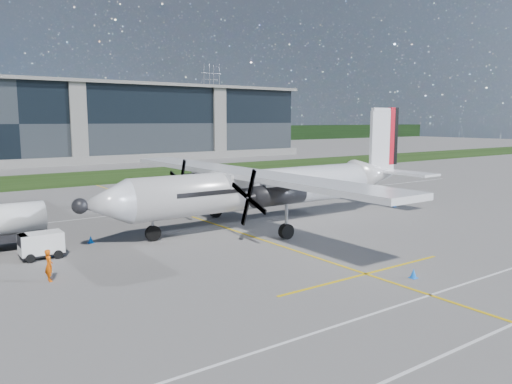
# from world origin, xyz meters

# --- Properties ---
(ground) EXTENTS (400.00, 400.00, 0.00)m
(ground) POSITION_xyz_m (0.00, 40.00, 0.00)
(ground) COLOR slate
(ground) RESTS_ON ground
(grass_strip) EXTENTS (400.00, 18.00, 0.04)m
(grass_strip) POSITION_xyz_m (0.00, 48.00, 0.02)
(grass_strip) COLOR black
(grass_strip) RESTS_ON ground
(terminal_building) EXTENTS (120.00, 20.00, 15.00)m
(terminal_building) POSITION_xyz_m (0.00, 80.00, 7.50)
(terminal_building) COLOR black
(terminal_building) RESTS_ON ground
(pylon_east) EXTENTS (9.00, 4.60, 30.00)m
(pylon_east) POSITION_xyz_m (85.00, 150.00, 15.00)
(pylon_east) COLOR gray
(pylon_east) RESTS_ON ground
(yellow_taxiway_centerline) EXTENTS (0.20, 70.00, 0.01)m
(yellow_taxiway_centerline) POSITION_xyz_m (3.00, 10.00, 0.01)
(yellow_taxiway_centerline) COLOR yellow
(yellow_taxiway_centerline) RESTS_ON ground
(white_lane_line) EXTENTS (90.00, 0.15, 0.01)m
(white_lane_line) POSITION_xyz_m (0.00, -14.00, 0.01)
(white_lane_line) COLOR white
(white_lane_line) RESTS_ON ground
(turboprop_aircraft) EXTENTS (29.97, 31.08, 9.32)m
(turboprop_aircraft) POSITION_xyz_m (6.75, 7.47, 4.66)
(turboprop_aircraft) COLOR white
(turboprop_aircraft) RESTS_ON ground
(baggage_tug) EXTENTS (2.57, 1.54, 1.54)m
(baggage_tug) POSITION_xyz_m (-10.41, 7.34, 0.77)
(baggage_tug) COLOR white
(baggage_tug) RESTS_ON ground
(ground_crew_person) EXTENTS (0.56, 0.78, 1.90)m
(ground_crew_person) POSITION_xyz_m (-11.08, 2.54, 0.95)
(ground_crew_person) COLOR #F25907
(ground_crew_person) RESTS_ON ground
(safety_cone_tail) EXTENTS (0.36, 0.36, 0.50)m
(safety_cone_tail) POSITION_xyz_m (20.90, 6.78, 0.25)
(safety_cone_tail) COLOR #0E6BF3
(safety_cone_tail) RESTS_ON ground
(safety_cone_nose_stbd) EXTENTS (0.36, 0.36, 0.50)m
(safety_cone_nose_stbd) POSITION_xyz_m (-6.88, 9.37, 0.25)
(safety_cone_nose_stbd) COLOR #0E6BF3
(safety_cone_nose_stbd) RESTS_ON ground
(safety_cone_fwd) EXTENTS (0.36, 0.36, 0.50)m
(safety_cone_fwd) POSITION_xyz_m (-9.91, 7.50, 0.25)
(safety_cone_fwd) COLOR #0E6BF3
(safety_cone_fwd) RESTS_ON ground
(safety_cone_portwing) EXTENTS (0.36, 0.36, 0.50)m
(safety_cone_portwing) POSITION_xyz_m (4.50, -7.90, 0.25)
(safety_cone_portwing) COLOR #0E6BF3
(safety_cone_portwing) RESTS_ON ground
(safety_cone_stbdwing) EXTENTS (0.36, 0.36, 0.50)m
(safety_cone_stbdwing) POSITION_xyz_m (4.30, 22.65, 0.25)
(safety_cone_stbdwing) COLOR #0E6BF3
(safety_cone_stbdwing) RESTS_ON ground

